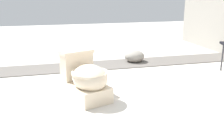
% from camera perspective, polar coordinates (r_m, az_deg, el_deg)
% --- Properties ---
extents(ground_plane, '(14.00, 14.00, 0.00)m').
position_cam_1_polar(ground_plane, '(3.00, -5.03, -5.62)').
color(ground_plane, beige).
extents(gravel_strip, '(0.56, 8.00, 0.01)m').
position_cam_1_polar(gravel_strip, '(4.23, -1.16, 1.14)').
color(gravel_strip, '#605B56').
rests_on(gravel_strip, ground).
extents(toilet, '(0.72, 0.55, 0.52)m').
position_cam_1_polar(toilet, '(2.88, -5.75, -1.96)').
color(toilet, beige).
rests_on(toilet, ground).
extents(boulder_near, '(0.32, 0.33, 0.20)m').
position_cam_1_polar(boulder_near, '(4.42, 4.89, 3.02)').
color(boulder_near, gray).
rests_on(boulder_near, ground).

